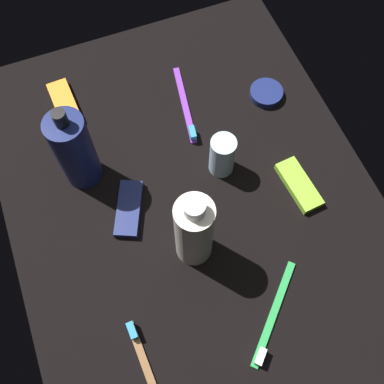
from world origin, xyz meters
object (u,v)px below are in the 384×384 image
(toothbrush_green, at_px, (272,319))
(toothbrush_purple, at_px, (186,108))
(toothbrush_brown, at_px, (147,371))
(snack_bar_lime, at_px, (299,185))
(snack_bar_navy, at_px, (129,209))
(snack_bar_orange, at_px, (64,103))
(bodywash_bottle, at_px, (194,231))
(cream_tin_left, at_px, (266,93))
(deodorant_stick, at_px, (222,155))
(lotion_bottle, at_px, (75,150))

(toothbrush_green, bearing_deg, toothbrush_purple, -2.26)
(toothbrush_brown, xyz_separation_m, snack_bar_lime, (0.20, -0.35, 0.00))
(toothbrush_green, distance_m, snack_bar_lime, 0.24)
(snack_bar_navy, bearing_deg, toothbrush_green, -125.26)
(snack_bar_lime, bearing_deg, snack_bar_navy, 72.72)
(toothbrush_green, height_order, snack_bar_navy, toothbrush_green)
(toothbrush_brown, distance_m, snack_bar_orange, 0.52)
(snack_bar_navy, bearing_deg, toothbrush_brown, -167.53)
(bodywash_bottle, height_order, toothbrush_brown, bodywash_bottle)
(snack_bar_orange, bearing_deg, bodywash_bottle, -163.61)
(snack_bar_lime, relative_size, cream_tin_left, 1.60)
(toothbrush_green, xyz_separation_m, snack_bar_orange, (0.52, 0.20, 0.00))
(bodywash_bottle, distance_m, cream_tin_left, 0.36)
(toothbrush_brown, distance_m, toothbrush_purple, 0.48)
(toothbrush_brown, height_order, toothbrush_purple, same)
(deodorant_stick, xyz_separation_m, snack_bar_orange, (0.24, 0.23, -0.04))
(toothbrush_green, bearing_deg, snack_bar_navy, 30.28)
(bodywash_bottle, xyz_separation_m, toothbrush_green, (-0.16, -0.07, -0.08))
(bodywash_bottle, bearing_deg, toothbrush_purple, -18.13)
(snack_bar_navy, height_order, cream_tin_left, same)
(toothbrush_purple, height_order, snack_bar_navy, toothbrush_purple)
(toothbrush_green, height_order, cream_tin_left, toothbrush_green)
(lotion_bottle, distance_m, snack_bar_lime, 0.40)
(cream_tin_left, bearing_deg, bodywash_bottle, 134.46)
(lotion_bottle, relative_size, snack_bar_orange, 1.85)
(snack_bar_lime, bearing_deg, cream_tin_left, -13.39)
(lotion_bottle, xyz_separation_m, snack_bar_lime, (-0.17, -0.35, -0.08))
(lotion_bottle, bearing_deg, bodywash_bottle, -147.01)
(lotion_bottle, distance_m, bodywash_bottle, 0.25)
(lotion_bottle, xyz_separation_m, cream_tin_left, (0.04, -0.38, -0.08))
(toothbrush_green, relative_size, cream_tin_left, 2.09)
(lotion_bottle, relative_size, toothbrush_purple, 1.07)
(snack_bar_navy, distance_m, snack_bar_lime, 0.31)
(toothbrush_green, height_order, toothbrush_purple, same)
(toothbrush_purple, distance_m, snack_bar_orange, 0.24)
(deodorant_stick, bearing_deg, lotion_bottle, 71.73)
(snack_bar_navy, bearing_deg, snack_bar_orange, 35.01)
(toothbrush_brown, bearing_deg, deodorant_stick, -40.15)
(bodywash_bottle, xyz_separation_m, snack_bar_lime, (0.04, -0.22, -0.08))
(toothbrush_purple, bearing_deg, toothbrush_green, 177.74)
(lotion_bottle, distance_m, cream_tin_left, 0.39)
(bodywash_bottle, height_order, toothbrush_green, bodywash_bottle)
(bodywash_bottle, height_order, snack_bar_orange, bodywash_bottle)
(toothbrush_brown, height_order, toothbrush_green, same)
(toothbrush_brown, relative_size, cream_tin_left, 2.77)
(toothbrush_green, distance_m, toothbrush_purple, 0.43)
(bodywash_bottle, bearing_deg, cream_tin_left, -45.54)
(toothbrush_brown, xyz_separation_m, toothbrush_green, (0.00, -0.21, 0.00))
(lotion_bottle, distance_m, toothbrush_green, 0.42)
(lotion_bottle, height_order, toothbrush_purple, lotion_bottle)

